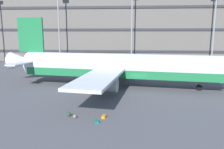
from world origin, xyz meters
TOP-DOWN VIEW (x-y plane):
  - ground_plane at (0.00, 0.00)m, footprint 600.00×600.00m
  - terminal_structure at (0.00, 43.88)m, footprint 145.80×21.82m
  - airliner at (-3.31, 1.63)m, footprint 39.03×31.61m
  - light_mast_left at (-20.93, 28.58)m, footprint 1.80×0.50m
  - light_mast_center_left at (-0.51, 28.58)m, footprint 1.80×0.50m
  - light_mast_center_right at (21.52, 28.58)m, footprint 1.80×0.50m
  - suitcase_purple at (-4.62, -13.75)m, footprint 0.60×0.76m
  - suitcase_orange at (-4.03, -12.49)m, footprint 0.49×0.69m
  - backpack_large at (-7.01, -12.78)m, footprint 0.42×0.39m
  - backpack_black at (-7.72, -12.32)m, footprint 0.40×0.38m

SIDE VIEW (x-z plane):
  - ground_plane at x=0.00m, z-range 0.00..0.00m
  - suitcase_purple at x=-4.62m, z-range 0.00..0.21m
  - suitcase_orange at x=-4.03m, z-range 0.00..0.28m
  - backpack_large at x=-7.01m, z-range -0.03..0.43m
  - backpack_black at x=-7.72m, z-range -0.03..0.53m
  - airliner at x=-3.31m, z-range -2.39..8.85m
  - terminal_structure at x=0.00m, z-range 0.00..19.25m
  - light_mast_left at x=-20.93m, z-range 1.68..23.02m
  - light_mast_center_right at x=21.52m, z-range 1.69..23.19m
  - light_mast_center_left at x=-0.51m, z-range 1.69..23.68m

